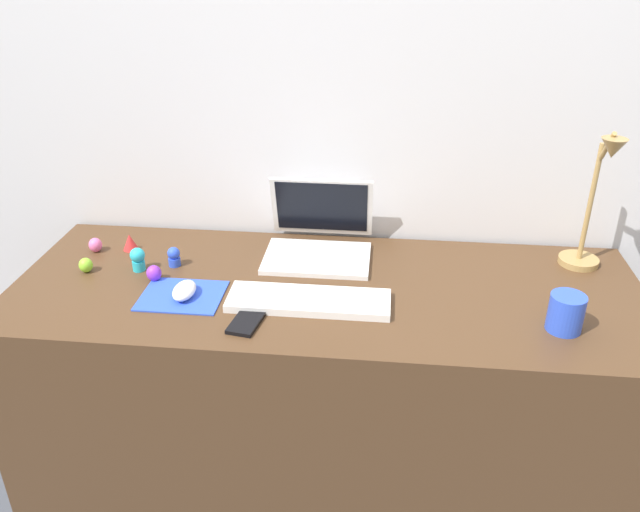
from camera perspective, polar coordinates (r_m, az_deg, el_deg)
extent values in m
plane|color=#474C56|center=(2.17, 0.46, -19.97)|extent=(6.00, 6.00, 0.00)
cube|color=silver|center=(1.98, 1.58, 4.75)|extent=(2.87, 0.05, 1.67)
cube|color=#4C331E|center=(1.91, 0.50, -12.39)|extent=(1.67, 0.63, 0.74)
cube|color=white|center=(1.83, -0.27, -0.20)|extent=(0.30, 0.21, 0.01)
cube|color=white|center=(1.91, 0.17, 4.39)|extent=(0.30, 0.07, 0.19)
cube|color=black|center=(1.90, 0.15, 4.38)|extent=(0.27, 0.05, 0.17)
cube|color=white|center=(1.62, -1.01, -4.00)|extent=(0.41, 0.13, 0.02)
cube|color=blue|center=(1.69, -12.17, -3.47)|extent=(0.21, 0.17, 0.00)
ellipsoid|color=white|center=(1.68, -11.99, -3.02)|extent=(0.06, 0.10, 0.03)
cube|color=black|center=(1.56, -6.46, -5.70)|extent=(0.09, 0.14, 0.01)
cylinder|color=#A5844C|center=(1.95, 22.00, -0.39)|extent=(0.11, 0.11, 0.02)
cylinder|color=#A5844C|center=(1.88, 22.92, 4.36)|extent=(0.01, 0.01, 0.33)
cylinder|color=#A5844C|center=(1.79, 24.24, 8.95)|extent=(0.01, 0.07, 0.09)
cone|color=#A5844C|center=(1.75, 24.63, 8.71)|extent=(0.06, 0.06, 0.05)
cylinder|color=blue|center=(1.61, 21.04, -4.74)|extent=(0.08, 0.08, 0.09)
ellipsoid|color=#8CDB33|center=(1.88, -20.12, -0.77)|extent=(0.04, 0.04, 0.04)
cylinder|color=#28B7CC|center=(1.84, -15.82, -0.81)|extent=(0.03, 0.03, 0.03)
sphere|color=#28B7CC|center=(1.83, -15.95, 0.08)|extent=(0.04, 0.04, 0.04)
cylinder|color=blue|center=(1.84, -12.82, -0.49)|extent=(0.03, 0.03, 0.02)
sphere|color=blue|center=(1.83, -12.90, 0.25)|extent=(0.03, 0.03, 0.03)
cone|color=red|center=(1.96, -16.55, 1.21)|extent=(0.04, 0.04, 0.05)
ellipsoid|color=pink|center=(1.98, -19.36, 0.94)|extent=(0.04, 0.04, 0.04)
ellipsoid|color=purple|center=(1.77, -14.57, -1.48)|extent=(0.04, 0.04, 0.04)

